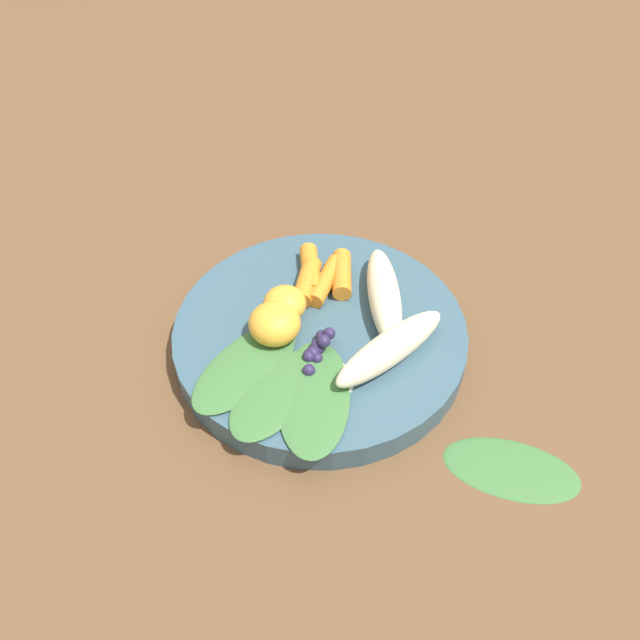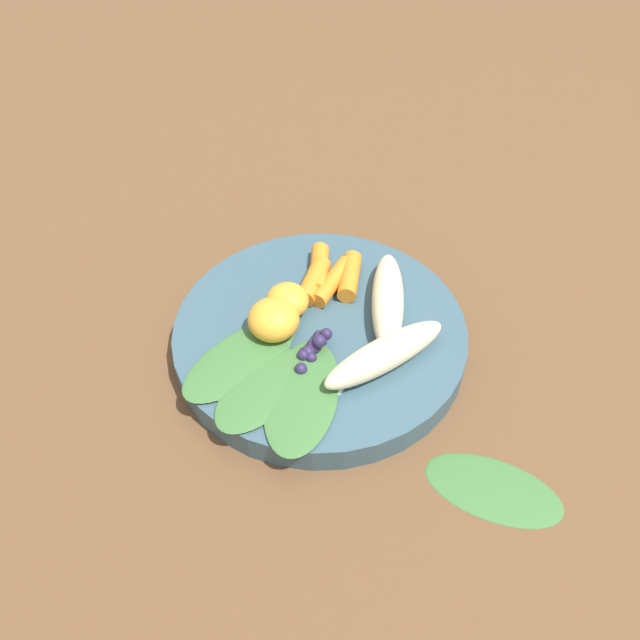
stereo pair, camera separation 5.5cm
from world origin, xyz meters
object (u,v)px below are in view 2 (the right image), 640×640
Objects in this scene: banana_peeled_left at (388,301)px; banana_peeled_right at (385,354)px; bowl at (320,337)px; orange_segment_near at (274,319)px; kale_leaf_stray at (492,490)px.

banana_peeled_right is (0.05, 0.05, 0.00)m from banana_peeled_left.
bowl is 5.80× the size of orange_segment_near.
kale_leaf_stray is at bearing -153.00° from banana_peeled_left.
kale_leaf_stray is at bearing -87.61° from banana_peeled_right.
banana_peeled_right reaches higher than bowl.
banana_peeled_right is at bearing 116.24° from orange_segment_near.
banana_peeled_right is 1.13× the size of kale_leaf_stray.
bowl is 2.17× the size of banana_peeled_right.
kale_leaf_stray is (0.01, 0.14, -0.04)m from banana_peeled_right.
orange_segment_near is at bearing 124.27° from banana_peeled_right.
banana_peeled_left and banana_peeled_right have the same top height.
bowl is 0.08m from banana_peeled_right.
orange_segment_near reaches higher than banana_peeled_right.
banana_peeled_left is at bearing 155.57° from bowl.
orange_segment_near is 0.42× the size of kale_leaf_stray.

